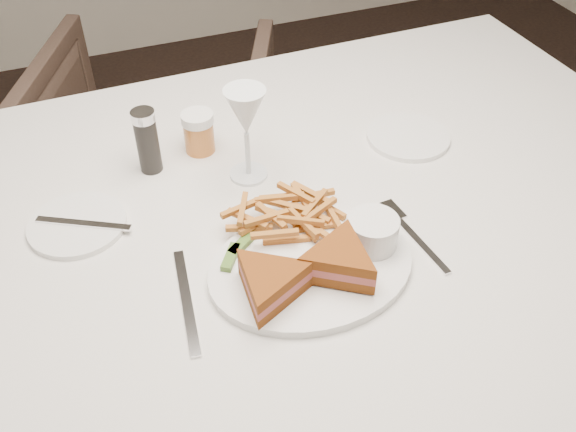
# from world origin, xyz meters

# --- Properties ---
(table) EXTENTS (1.61, 1.09, 0.75)m
(table) POSITION_xyz_m (0.17, 0.31, 0.38)
(table) COLOR silver
(table) RESTS_ON ground
(chair_far) EXTENTS (0.86, 0.84, 0.68)m
(chair_far) POSITION_xyz_m (0.11, 1.19, 0.34)
(chair_far) COLOR #49372D
(chair_far) RESTS_ON ground
(table_setting) EXTENTS (0.79, 0.58, 0.18)m
(table_setting) POSITION_xyz_m (0.16, 0.27, 0.79)
(table_setting) COLOR white
(table_setting) RESTS_ON table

